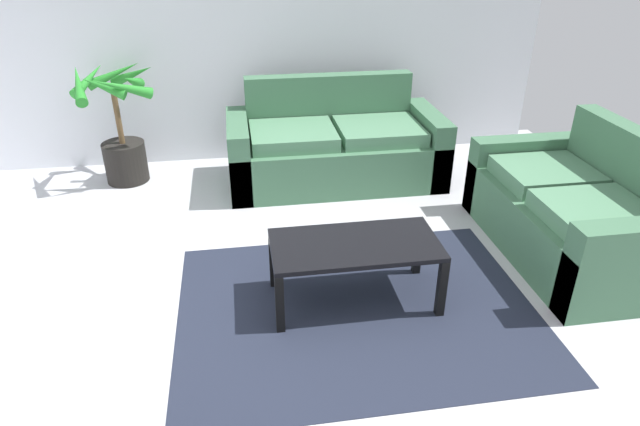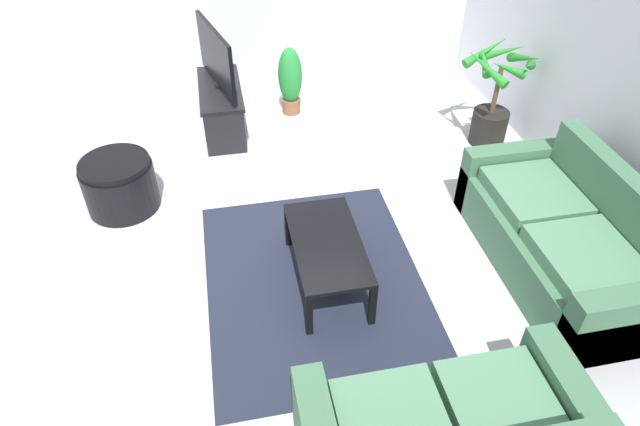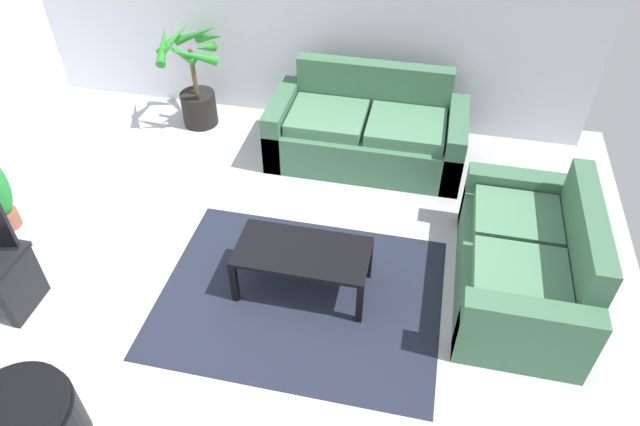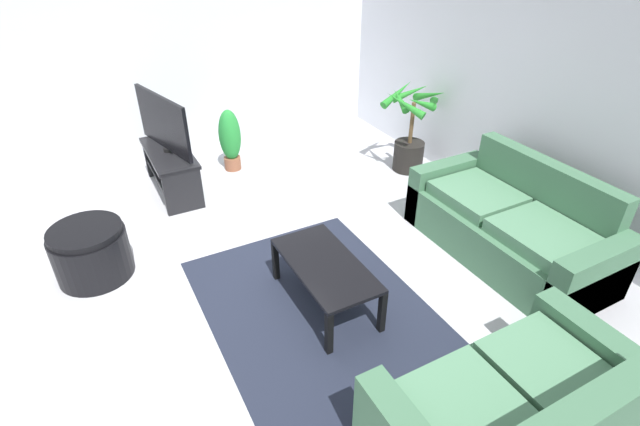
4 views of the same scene
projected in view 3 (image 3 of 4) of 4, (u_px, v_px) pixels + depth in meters
The scene contains 6 objects.
ground_plane at pixel (214, 315), 4.39m from camera, with size 6.60×6.60×0.00m, color #B2B2B7.
couch_main at pixel (367, 133), 5.73m from camera, with size 1.92×0.90×0.90m.
couch_loveseat at pixel (524, 264), 4.39m from camera, with size 0.90×1.61×0.90m.
coffee_table at pixel (303, 256), 4.36m from camera, with size 1.02×0.52×0.42m.
area_rug at pixel (301, 296), 4.53m from camera, with size 2.20×1.70×0.01m, color #1E2333.
potted_palm at pixel (195, 85), 6.12m from camera, with size 0.75×0.78×1.08m.
Camera 3 is at (1.39, -2.53, 3.50)m, focal length 32.08 mm.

